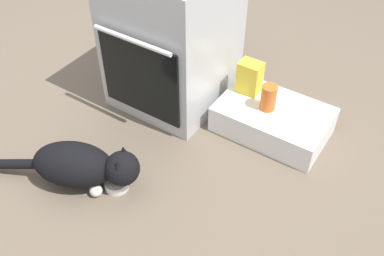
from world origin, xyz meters
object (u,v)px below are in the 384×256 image
pantry_cabinet (273,120)px  snack_bag (250,77)px  food_bowl (116,183)px  oven (172,36)px  cat (81,165)px  sauce_jar (269,98)px

pantry_cabinet → snack_bag: 0.25m
pantry_cabinet → food_bowl: size_ratio=4.99×
oven → food_bowl: oven is taller
oven → pantry_cabinet: oven is taller
cat → sauce_jar: (0.55, 0.80, 0.10)m
pantry_cabinet → cat: cat is taller
cat → snack_bag: 0.97m
food_bowl → cat: bearing=-156.2°
pantry_cabinet → food_bowl: (-0.44, -0.76, -0.05)m
snack_bag → cat: bearing=-114.3°
snack_bag → sauce_jar: bearing=-26.9°
cat → sauce_jar: 0.98m
food_bowl → sauce_jar: (0.40, 0.74, 0.20)m
cat → pantry_cabinet: bearing=31.0°
snack_bag → food_bowl: bearing=-107.3°
oven → cat: 0.84m
food_bowl → pantry_cabinet: bearing=60.0°
food_bowl → snack_bag: snack_bag is taller
cat → sauce_jar: sauce_jar is taller
food_bowl → cat: (-0.14, -0.06, 0.10)m
food_bowl → snack_bag: bearing=72.7°
food_bowl → sauce_jar: bearing=61.4°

